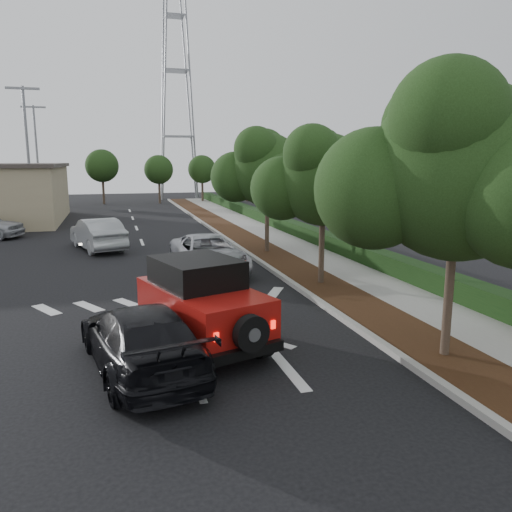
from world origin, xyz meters
name	(u,v)px	position (x,y,z in m)	size (l,w,h in m)	color
ground	(195,379)	(0.00, 0.00, 0.00)	(120.00, 120.00, 0.00)	black
curb	(253,257)	(4.60, 12.00, 0.07)	(0.20, 70.00, 0.15)	#9E9B93
planting_strip	(273,256)	(5.60, 12.00, 0.06)	(1.80, 70.00, 0.12)	black
sidewalk	(311,254)	(7.50, 12.00, 0.06)	(2.00, 70.00, 0.12)	gray
hedge	(339,245)	(8.90, 12.00, 0.40)	(0.80, 70.00, 0.80)	black
transmission_tower	(180,199)	(6.00, 48.00, 0.00)	(7.00, 4.00, 28.00)	slate
street_tree_near	(444,359)	(5.60, -0.50, 0.00)	(3.80, 3.80, 5.92)	black
street_tree_mid	(321,285)	(5.60, 6.50, 0.00)	(3.20, 3.20, 5.32)	black
street_tree_far	(267,253)	(5.60, 13.00, 0.00)	(3.40, 3.40, 5.62)	black
light_pole_a	(34,228)	(-6.50, 26.00, 0.00)	(2.00, 0.22, 9.00)	slate
light_pole_b	(42,211)	(-7.50, 38.00, 0.00)	(2.00, 0.22, 9.00)	slate
red_jeep	(199,302)	(0.44, 1.91, 1.08)	(2.88, 4.33, 2.12)	black
silver_suv_ahead	(209,254)	(2.15, 9.77, 0.73)	(2.43, 5.28, 1.47)	#B6B8BF
black_suv_oncoming	(141,338)	(-1.00, 0.77, 0.71)	(1.99, 4.89, 1.42)	black
silver_sedan_oncoming	(98,234)	(-2.23, 16.35, 0.79)	(1.67, 4.78, 1.57)	#A4A8AC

